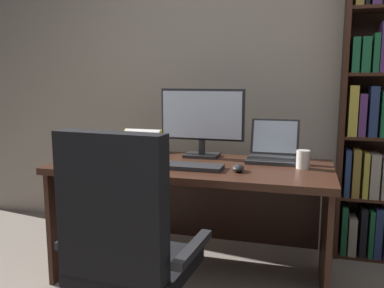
{
  "coord_description": "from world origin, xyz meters",
  "views": [
    {
      "loc": [
        0.41,
        -1.09,
        1.25
      ],
      "look_at": [
        -0.23,
        1.18,
        0.86
      ],
      "focal_mm": 38.07,
      "sensor_mm": 36.0,
      "label": 1
    }
  ],
  "objects_px": {
    "monitor": "(202,122)",
    "laptop": "(273,152)",
    "desk": "(195,192)",
    "open_binder": "(109,164)",
    "pen": "(151,161)",
    "reading_stand_with_book": "(138,141)",
    "coffee_mug": "(303,159)",
    "keyboard": "(186,166)",
    "office_chair": "(127,263)",
    "computer_mouse": "(238,168)",
    "notepad": "(148,162)"
  },
  "relations": [
    {
      "from": "reading_stand_with_book",
      "to": "coffee_mug",
      "type": "bearing_deg",
      "value": -12.1
    },
    {
      "from": "computer_mouse",
      "to": "pen",
      "type": "height_order",
      "value": "computer_mouse"
    },
    {
      "from": "desk",
      "to": "pen",
      "type": "xyz_separation_m",
      "value": [
        -0.25,
        -0.12,
        0.21
      ]
    },
    {
      "from": "notepad",
      "to": "pen",
      "type": "distance_m",
      "value": 0.02
    },
    {
      "from": "monitor",
      "to": "keyboard",
      "type": "relative_size",
      "value": 1.32
    },
    {
      "from": "computer_mouse",
      "to": "open_binder",
      "type": "height_order",
      "value": "computer_mouse"
    },
    {
      "from": "open_binder",
      "to": "computer_mouse",
      "type": "bearing_deg",
      "value": 18.87
    },
    {
      "from": "monitor",
      "to": "reading_stand_with_book",
      "type": "distance_m",
      "value": 0.51
    },
    {
      "from": "monitor",
      "to": "notepad",
      "type": "distance_m",
      "value": 0.45
    },
    {
      "from": "reading_stand_with_book",
      "to": "coffee_mug",
      "type": "height_order",
      "value": "reading_stand_with_book"
    },
    {
      "from": "computer_mouse",
      "to": "reading_stand_with_book",
      "type": "height_order",
      "value": "reading_stand_with_book"
    },
    {
      "from": "keyboard",
      "to": "reading_stand_with_book",
      "type": "distance_m",
      "value": 0.64
    },
    {
      "from": "keyboard",
      "to": "computer_mouse",
      "type": "xyz_separation_m",
      "value": [
        0.3,
        0.0,
        0.01
      ]
    },
    {
      "from": "reading_stand_with_book",
      "to": "office_chair",
      "type": "bearing_deg",
      "value": -69.64
    },
    {
      "from": "desk",
      "to": "office_chair",
      "type": "bearing_deg",
      "value": -95.57
    },
    {
      "from": "reading_stand_with_book",
      "to": "pen",
      "type": "height_order",
      "value": "reading_stand_with_book"
    },
    {
      "from": "pen",
      "to": "coffee_mug",
      "type": "height_order",
      "value": "coffee_mug"
    },
    {
      "from": "laptop",
      "to": "pen",
      "type": "xyz_separation_m",
      "value": [
        -0.71,
        -0.28,
        -0.04
      ]
    },
    {
      "from": "monitor",
      "to": "laptop",
      "type": "xyz_separation_m",
      "value": [
        0.46,
        0.01,
        -0.18
      ]
    },
    {
      "from": "desk",
      "to": "monitor",
      "type": "height_order",
      "value": "monitor"
    },
    {
      "from": "keyboard",
      "to": "pen",
      "type": "bearing_deg",
      "value": 160.8
    },
    {
      "from": "desk",
      "to": "laptop",
      "type": "height_order",
      "value": "laptop"
    },
    {
      "from": "open_binder",
      "to": "pen",
      "type": "height_order",
      "value": "open_binder"
    },
    {
      "from": "laptop",
      "to": "computer_mouse",
      "type": "xyz_separation_m",
      "value": [
        -0.16,
        -0.37,
        -0.03
      ]
    },
    {
      "from": "office_chair",
      "to": "open_binder",
      "type": "xyz_separation_m",
      "value": [
        -0.37,
        0.58,
        0.31
      ]
    },
    {
      "from": "keyboard",
      "to": "monitor",
      "type": "bearing_deg",
      "value": 90.0
    },
    {
      "from": "desk",
      "to": "notepad",
      "type": "bearing_deg",
      "value": -155.94
    },
    {
      "from": "pen",
      "to": "coffee_mug",
      "type": "xyz_separation_m",
      "value": [
        0.9,
        0.09,
        0.04
      ]
    },
    {
      "from": "monitor",
      "to": "coffee_mug",
      "type": "bearing_deg",
      "value": -16.21
    },
    {
      "from": "pen",
      "to": "keyboard",
      "type": "bearing_deg",
      "value": -19.2
    },
    {
      "from": "office_chair",
      "to": "coffee_mug",
      "type": "xyz_separation_m",
      "value": [
        0.73,
        0.81,
        0.35
      ]
    },
    {
      "from": "open_binder",
      "to": "desk",
      "type": "bearing_deg",
      "value": 44.49
    },
    {
      "from": "reading_stand_with_book",
      "to": "laptop",
      "type": "bearing_deg",
      "value": -2.8
    },
    {
      "from": "laptop",
      "to": "notepad",
      "type": "distance_m",
      "value": 0.79
    },
    {
      "from": "keyboard",
      "to": "pen",
      "type": "relative_size",
      "value": 3.0
    },
    {
      "from": "desk",
      "to": "laptop",
      "type": "relative_size",
      "value": 5.23
    },
    {
      "from": "monitor",
      "to": "notepad",
      "type": "bearing_deg",
      "value": -134.53
    },
    {
      "from": "monitor",
      "to": "computer_mouse",
      "type": "bearing_deg",
      "value": -50.57
    },
    {
      "from": "keyboard",
      "to": "coffee_mug",
      "type": "bearing_deg",
      "value": 15.42
    },
    {
      "from": "notepad",
      "to": "laptop",
      "type": "bearing_deg",
      "value": 21.21
    },
    {
      "from": "laptop",
      "to": "coffee_mug",
      "type": "distance_m",
      "value": 0.27
    },
    {
      "from": "desk",
      "to": "coffee_mug",
      "type": "relative_size",
      "value": 15.63
    },
    {
      "from": "desk",
      "to": "open_binder",
      "type": "relative_size",
      "value": 3.48
    },
    {
      "from": "keyboard",
      "to": "open_binder",
      "type": "xyz_separation_m",
      "value": [
        -0.46,
        -0.05,
        -0.0
      ]
    },
    {
      "from": "laptop",
      "to": "computer_mouse",
      "type": "relative_size",
      "value": 3.04
    },
    {
      "from": "computer_mouse",
      "to": "open_binder",
      "type": "bearing_deg",
      "value": -176.25
    },
    {
      "from": "laptop",
      "to": "coffee_mug",
      "type": "xyz_separation_m",
      "value": [
        0.18,
        -0.19,
        -0.0
      ]
    },
    {
      "from": "reading_stand_with_book",
      "to": "coffee_mug",
      "type": "xyz_separation_m",
      "value": [
        1.12,
        -0.24,
        -0.02
      ]
    },
    {
      "from": "notepad",
      "to": "coffee_mug",
      "type": "height_order",
      "value": "coffee_mug"
    },
    {
      "from": "monitor",
      "to": "notepad",
      "type": "xyz_separation_m",
      "value": [
        -0.27,
        -0.28,
        -0.23
      ]
    }
  ]
}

